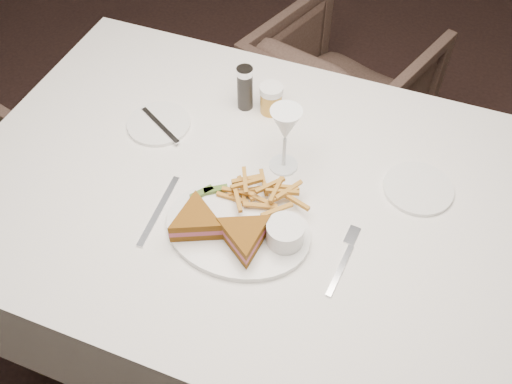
{
  "coord_description": "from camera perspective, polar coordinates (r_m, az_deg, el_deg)",
  "views": [
    {
      "loc": [
        0.54,
        -0.84,
        1.76
      ],
      "look_at": [
        0.28,
        -0.09,
        0.8
      ],
      "focal_mm": 40.0,
      "sensor_mm": 36.0,
      "label": 1
    }
  ],
  "objects": [
    {
      "name": "table",
      "position": [
        1.62,
        0.58,
        -8.36
      ],
      "size": [
        1.45,
        1.0,
        0.75
      ],
      "primitive_type": "cube",
      "rotation": [
        0.0,
        0.0,
        -0.04
      ],
      "color": "white",
      "rests_on": "ground"
    },
    {
      "name": "ground",
      "position": [
        2.02,
        -6.87,
        -10.78
      ],
      "size": [
        5.0,
        5.0,
        0.0
      ],
      "primitive_type": "plane",
      "color": "black",
      "rests_on": "ground"
    },
    {
      "name": "table_setting",
      "position": [
        1.26,
        -0.26,
        0.02
      ],
      "size": [
        0.81,
        0.61,
        0.18
      ],
      "color": "white",
      "rests_on": "table"
    },
    {
      "name": "chair_far",
      "position": [
        2.3,
        8.51,
        10.48
      ],
      "size": [
        0.74,
        0.72,
        0.6
      ],
      "primitive_type": "imported",
      "rotation": [
        0.0,
        0.0,
        2.77
      ],
      "color": "#49352D",
      "rests_on": "ground"
    }
  ]
}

